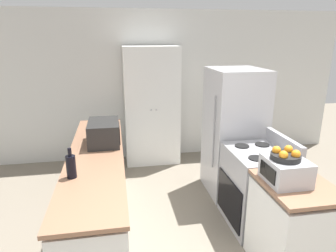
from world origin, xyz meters
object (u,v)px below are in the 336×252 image
Objects in this scene: pantry_cabinet at (152,106)px; refrigerator at (233,133)px; toaster_oven at (285,171)px; fruit_bowl at (286,155)px; wine_bottle at (71,166)px; microwave at (104,133)px; stove at (256,187)px.

pantry_cabinet is 1.60m from refrigerator.
fruit_bowl is at bearing 175.42° from toaster_oven.
toaster_oven is at bearing -12.76° from wine_bottle.
fruit_bowl is at bearing -96.05° from refrigerator.
pantry_cabinet is at bearing 106.44° from fruit_bowl.
refrigerator is 1.55m from toaster_oven.
microwave is 2.07m from toaster_oven.
microwave is 1.44× the size of toaster_oven.
pantry_cabinet is 6.98× the size of wine_bottle.
fruit_bowl reaches higher than toaster_oven.
pantry_cabinet is at bearing 106.73° from toaster_oven.
microwave is at bearing 161.23° from stove.
pantry_cabinet is 2.91m from toaster_oven.
pantry_cabinet is 2.35m from stove.
microwave is 1.86× the size of wine_bottle.
fruit_bowl is at bearing -100.98° from stove.
stove is 2.10m from wine_bottle.
fruit_bowl is (-0.02, 0.00, 0.15)m from toaster_oven.
stove is (0.96, -2.07, -0.54)m from pantry_cabinet.
fruit_bowl reaches higher than microwave.
microwave is 0.92m from wine_bottle.
toaster_oven is (0.84, -2.79, 0.02)m from pantry_cabinet.
wine_bottle is 1.12× the size of fruit_bowl.
refrigerator reaches higher than stove.
wine_bottle is (-1.04, -2.37, 0.03)m from pantry_cabinet.
wine_bottle is at bearing 167.17° from fruit_bowl.
stove is 0.92m from toaster_oven.
fruit_bowl is (-0.14, -0.72, 0.71)m from stove.
refrigerator reaches higher than microwave.
fruit_bowl is at bearing -12.83° from wine_bottle.
refrigerator is at bearing 28.88° from wine_bottle.
fruit_bowl is (0.82, -2.79, 0.17)m from pantry_cabinet.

